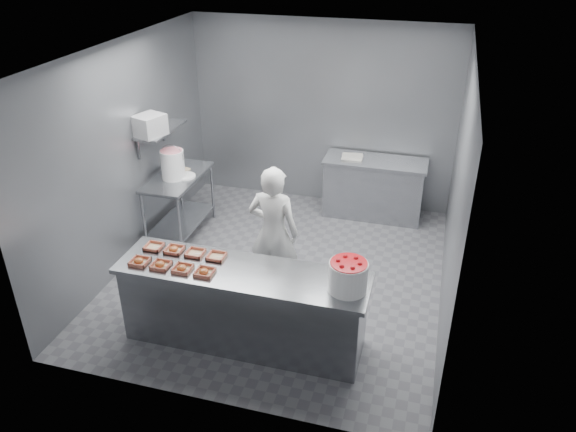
# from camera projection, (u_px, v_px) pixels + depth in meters

# --- Properties ---
(floor) EXTENTS (4.50, 4.50, 0.00)m
(floor) POSITION_uv_depth(u_px,v_px,m) (280.00, 273.00, 7.21)
(floor) COLOR #4C4C51
(floor) RESTS_ON ground
(ceiling) EXTENTS (4.50, 4.50, 0.00)m
(ceiling) POSITION_uv_depth(u_px,v_px,m) (279.00, 51.00, 5.88)
(ceiling) COLOR white
(ceiling) RESTS_ON wall_back
(wall_back) EXTENTS (4.00, 0.04, 2.80)m
(wall_back) POSITION_uv_depth(u_px,v_px,m) (322.00, 115.00, 8.45)
(wall_back) COLOR slate
(wall_back) RESTS_ON ground
(wall_left) EXTENTS (0.04, 4.50, 2.80)m
(wall_left) POSITION_uv_depth(u_px,v_px,m) (127.00, 155.00, 7.02)
(wall_left) COLOR slate
(wall_left) RESTS_ON ground
(wall_right) EXTENTS (0.04, 4.50, 2.80)m
(wall_right) POSITION_uv_depth(u_px,v_px,m) (457.00, 193.00, 6.07)
(wall_right) COLOR slate
(wall_right) RESTS_ON ground
(service_counter) EXTENTS (2.60, 0.70, 0.90)m
(service_counter) POSITION_uv_depth(u_px,v_px,m) (244.00, 306.00, 5.85)
(service_counter) COLOR slate
(service_counter) RESTS_ON ground
(prep_table) EXTENTS (0.60, 1.20, 0.90)m
(prep_table) POSITION_uv_depth(u_px,v_px,m) (179.00, 196.00, 7.83)
(prep_table) COLOR slate
(prep_table) RESTS_ON ground
(back_counter) EXTENTS (1.50, 0.60, 0.90)m
(back_counter) POSITION_uv_depth(u_px,v_px,m) (374.00, 188.00, 8.39)
(back_counter) COLOR slate
(back_counter) RESTS_ON ground
(wall_shelf) EXTENTS (0.35, 0.90, 0.03)m
(wall_shelf) POSITION_uv_depth(u_px,v_px,m) (161.00, 130.00, 7.42)
(wall_shelf) COLOR slate
(wall_shelf) RESTS_ON wall_left
(tray_0) EXTENTS (0.19, 0.18, 0.06)m
(tray_0) POSITION_uv_depth(u_px,v_px,m) (139.00, 261.00, 5.75)
(tray_0) COLOR tan
(tray_0) RESTS_ON service_counter
(tray_1) EXTENTS (0.19, 0.18, 0.06)m
(tray_1) POSITION_uv_depth(u_px,v_px,m) (161.00, 265.00, 5.69)
(tray_1) COLOR tan
(tray_1) RESTS_ON service_counter
(tray_2) EXTENTS (0.19, 0.18, 0.06)m
(tray_2) POSITION_uv_depth(u_px,v_px,m) (182.00, 268.00, 5.64)
(tray_2) COLOR tan
(tray_2) RESTS_ON service_counter
(tray_3) EXTENTS (0.19, 0.18, 0.06)m
(tray_3) POSITION_uv_depth(u_px,v_px,m) (204.00, 272.00, 5.58)
(tray_3) COLOR tan
(tray_3) RESTS_ON service_counter
(tray_4) EXTENTS (0.19, 0.18, 0.04)m
(tray_4) POSITION_uv_depth(u_px,v_px,m) (154.00, 247.00, 6.01)
(tray_4) COLOR tan
(tray_4) RESTS_ON service_counter
(tray_5) EXTENTS (0.19, 0.18, 0.06)m
(tray_5) POSITION_uv_depth(u_px,v_px,m) (174.00, 249.00, 5.95)
(tray_5) COLOR tan
(tray_5) RESTS_ON service_counter
(tray_6) EXTENTS (0.19, 0.18, 0.04)m
(tray_6) POSITION_uv_depth(u_px,v_px,m) (195.00, 253.00, 5.90)
(tray_6) COLOR tan
(tray_6) RESTS_ON service_counter
(tray_7) EXTENTS (0.19, 0.18, 0.04)m
(tray_7) POSITION_uv_depth(u_px,v_px,m) (216.00, 256.00, 5.84)
(tray_7) COLOR tan
(tray_7) RESTS_ON service_counter
(worker) EXTENTS (0.62, 0.42, 1.64)m
(worker) POSITION_uv_depth(u_px,v_px,m) (274.00, 232.00, 6.48)
(worker) COLOR white
(worker) RESTS_ON ground
(strawberry_tub) EXTENTS (0.37, 0.37, 0.31)m
(strawberry_tub) POSITION_uv_depth(u_px,v_px,m) (348.00, 275.00, 5.28)
(strawberry_tub) COLOR white
(strawberry_tub) RESTS_ON service_counter
(glaze_bucket) EXTENTS (0.33, 0.31, 0.48)m
(glaze_bucket) POSITION_uv_depth(u_px,v_px,m) (173.00, 164.00, 7.53)
(glaze_bucket) COLOR white
(glaze_bucket) RESTS_ON prep_table
(bucket_lid) EXTENTS (0.29, 0.29, 0.02)m
(bucket_lid) POSITION_uv_depth(u_px,v_px,m) (185.00, 176.00, 7.66)
(bucket_lid) COLOR white
(bucket_lid) RESTS_ON prep_table
(rag) EXTENTS (0.17, 0.15, 0.02)m
(rag) POSITION_uv_depth(u_px,v_px,m) (184.00, 169.00, 7.87)
(rag) COLOR #CCB28C
(rag) RESTS_ON prep_table
(appliance) EXTENTS (0.42, 0.44, 0.27)m
(appliance) POSITION_uv_depth(u_px,v_px,m) (150.00, 125.00, 7.12)
(appliance) COLOR gray
(appliance) RESTS_ON wall_shelf
(paper_stack) EXTENTS (0.32, 0.24, 0.04)m
(paper_stack) POSITION_uv_depth(u_px,v_px,m) (352.00, 157.00, 8.25)
(paper_stack) COLOR silver
(paper_stack) RESTS_ON back_counter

